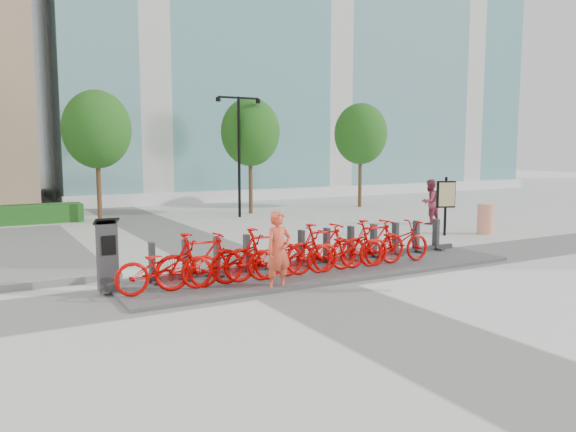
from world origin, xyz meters
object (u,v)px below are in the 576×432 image
pedestrian (430,202)px  map_sign (446,197)px  kiosk (107,256)px  bike_0 (165,266)px  worker_red (279,251)px  construction_barrel (485,219)px

pedestrian → map_sign: size_ratio=0.88×
kiosk → map_sign: map_sign is taller
kiosk → pedestrian: size_ratio=0.85×
map_sign → bike_0: bearing=-142.1°
worker_red → construction_barrel: size_ratio=1.59×
worker_red → construction_barrel: (9.70, 3.30, -0.30)m
pedestrian → map_sign: map_sign is taller
kiosk → construction_barrel: kiosk is taller
kiosk → construction_barrel: size_ratio=1.42×
bike_0 → worker_red: size_ratio=1.20×
bike_0 → kiosk: size_ratio=1.33×
kiosk → worker_red: 3.35m
map_sign → worker_red: bearing=-134.2°
worker_red → construction_barrel: 10.25m
worker_red → map_sign: bearing=16.5°
kiosk → construction_barrel: bearing=10.1°
worker_red → kiosk: bearing=148.4°
bike_0 → pedestrian: size_ratio=1.13×
map_sign → construction_barrel: bearing=5.6°
bike_0 → construction_barrel: bearing=-77.5°
bike_0 → construction_barrel: size_ratio=1.90×
construction_barrel → worker_red: bearing=-161.2°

